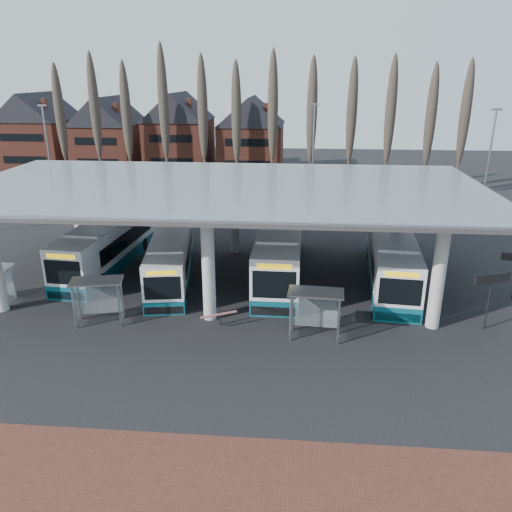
# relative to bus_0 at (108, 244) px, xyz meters

# --- Properties ---
(ground) EXTENTS (140.00, 140.00, 0.00)m
(ground) POSITION_rel_bus_0_xyz_m (8.40, -9.92, -1.57)
(ground) COLOR black
(ground) RESTS_ON ground
(station_canopy) EXTENTS (32.00, 16.00, 6.34)m
(station_canopy) POSITION_rel_bus_0_xyz_m (8.40, -1.92, 4.12)
(station_canopy) COLOR silver
(station_canopy) RESTS_ON ground
(poplar_row) EXTENTS (45.10, 1.10, 14.50)m
(poplar_row) POSITION_rel_bus_0_xyz_m (8.40, 23.08, 7.21)
(poplar_row) COLOR #473D33
(poplar_row) RESTS_ON ground
(townhouse_row) EXTENTS (36.80, 10.30, 12.25)m
(townhouse_row) POSITION_rel_bus_0_xyz_m (-7.35, 34.08, 4.37)
(townhouse_row) COLOR brown
(townhouse_row) RESTS_ON ground
(lamp_post_a) EXTENTS (0.80, 0.16, 10.17)m
(lamp_post_a) POSITION_rel_bus_0_xyz_m (-9.60, 12.08, 3.77)
(lamp_post_a) COLOR slate
(lamp_post_a) RESTS_ON ground
(lamp_post_b) EXTENTS (0.80, 0.16, 10.17)m
(lamp_post_b) POSITION_rel_bus_0_xyz_m (14.40, 16.08, 3.77)
(lamp_post_b) COLOR slate
(lamp_post_b) RESTS_ON ground
(lamp_post_c) EXTENTS (0.80, 0.16, 10.17)m
(lamp_post_c) POSITION_rel_bus_0_xyz_m (28.40, 10.08, 3.77)
(lamp_post_c) COLOR slate
(lamp_post_c) RESTS_ON ground
(bus_0) EXTENTS (3.46, 12.13, 3.33)m
(bus_0) POSITION_rel_bus_0_xyz_m (0.00, 0.00, 0.00)
(bus_0) COLOR white
(bus_0) RESTS_ON ground
(bus_1) EXTENTS (3.97, 11.06, 3.01)m
(bus_1) POSITION_rel_bus_0_xyz_m (4.94, -1.96, -0.15)
(bus_1) COLOR white
(bus_1) RESTS_ON ground
(bus_2) EXTENTS (2.86, 12.79, 3.55)m
(bus_2) POSITION_rel_bus_0_xyz_m (11.97, -0.63, 0.10)
(bus_2) COLOR white
(bus_2) RESTS_ON ground
(bus_3) EXTENTS (3.64, 12.16, 3.33)m
(bus_3) POSITION_rel_bus_0_xyz_m (19.17, -1.16, 0.00)
(bus_3) COLOR white
(bus_3) RESTS_ON ground
(shelter_1) EXTENTS (2.90, 1.84, 2.50)m
(shelter_1) POSITION_rel_bus_0_xyz_m (2.55, -8.35, 0.25)
(shelter_1) COLOR gray
(shelter_1) RESTS_ON ground
(shelter_2) EXTENTS (2.85, 1.57, 2.56)m
(shelter_2) POSITION_rel_bus_0_xyz_m (14.09, -8.97, 0.29)
(shelter_2) COLOR gray
(shelter_2) RESTS_ON ground
(info_sign_0) EXTENTS (2.02, 0.85, 3.14)m
(info_sign_0) POSITION_rel_bus_0_xyz_m (23.10, -7.44, 1.07)
(info_sign_0) COLOR black
(info_sign_0) RESTS_ON ground
(barrier) EXTENTS (1.79, 0.98, 0.99)m
(barrier) POSITION_rel_bus_0_xyz_m (9.10, -8.55, -0.80)
(barrier) COLOR black
(barrier) RESTS_ON ground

